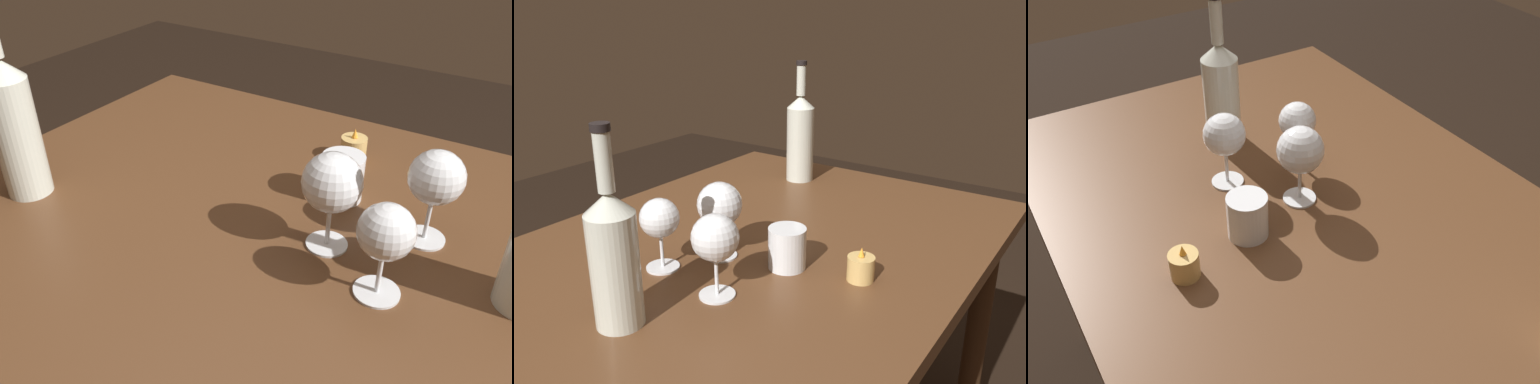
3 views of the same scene
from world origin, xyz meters
The scene contains 8 objects.
dining_table centered at (0.00, 0.00, 0.65)m, with size 1.30×0.90×0.74m.
wine_glass_left centered at (0.15, -0.07, 0.84)m, with size 0.08×0.08×0.15m.
wine_glass_right centered at (0.17, 0.08, 0.85)m, with size 0.08×0.08×0.16m.
wine_glass_centre centered at (0.05, -0.01, 0.85)m, with size 0.09×0.09×0.16m.
wine_bottle centered at (-0.48, -0.15, 0.87)m, with size 0.08×0.08×0.34m.
wine_bottle_second centered at (0.33, 0.01, 0.86)m, with size 0.08×0.08×0.33m.
water_tumbler centered at (0.01, 0.12, 0.78)m, with size 0.08×0.08×0.08m.
votive_candle centered at (-0.03, 0.27, 0.76)m, with size 0.05×0.05×0.07m.
Camera 2 is at (0.80, 0.64, 1.24)m, focal length 37.49 mm.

